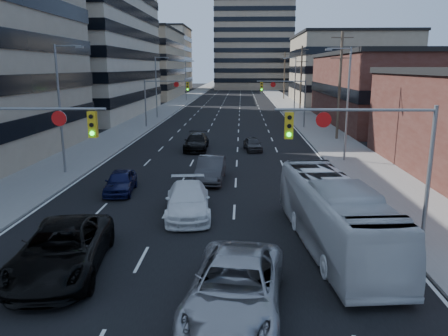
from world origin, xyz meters
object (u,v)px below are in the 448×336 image
black_pickup (62,250)px  silver_suv (235,287)px  white_van (188,200)px  transit_bus (334,214)px  sedan_blue (120,182)px

black_pickup → silver_suv: size_ratio=1.04×
white_van → silver_suv: silver_suv is taller
black_pickup → transit_bus: (10.54, 2.75, 0.58)m
silver_suv → transit_bus: transit_bus is taller
white_van → sedan_blue: size_ratio=1.35×
white_van → sedan_blue: (-4.61, 3.97, -0.11)m
black_pickup → sedan_blue: size_ratio=1.59×
silver_suv → white_van: bearing=112.2°
transit_bus → sedan_blue: 13.75m
black_pickup → transit_bus: 10.90m
black_pickup → white_van: 7.69m
sedan_blue → silver_suv: bearing=-66.2°
black_pickup → silver_suv: bearing=-28.4°
black_pickup → sedan_blue: 10.63m
white_van → silver_suv: bearing=-80.9°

